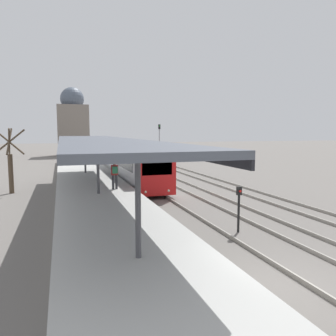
# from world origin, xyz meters

# --- Properties ---
(ground_plane) EXTENTS (240.00, 240.00, 0.00)m
(ground_plane) POSITION_xyz_m (0.00, 0.00, 0.00)
(ground_plane) COLOR slate
(track_platform_line) EXTENTS (1.51, 120.00, 0.15)m
(track_platform_line) POSITION_xyz_m (0.00, 0.00, 0.07)
(track_platform_line) COLOR gray
(track_platform_line) RESTS_ON ground_plane
(station_platform) EXTENTS (4.53, 80.00, 0.86)m
(station_platform) POSITION_xyz_m (-3.73, 0.00, 0.43)
(station_platform) COLOR #B2B2AD
(station_platform) RESTS_ON ground_plane
(platform_canopy) EXTENTS (4.00, 24.47, 3.03)m
(platform_canopy) POSITION_xyz_m (-3.69, 10.90, 3.77)
(platform_canopy) COLOR #4C515B
(platform_canopy) RESTS_ON station_platform
(person_on_platform) EXTENTS (0.40, 0.40, 1.66)m
(person_on_platform) POSITION_xyz_m (-2.65, 11.99, 1.85)
(person_on_platform) COLOR #2D2D33
(person_on_platform) RESTS_ON station_platform
(train_near) EXTENTS (2.52, 34.08, 3.14)m
(train_near) POSITION_xyz_m (0.00, 29.10, 1.74)
(train_near) COLOR red
(train_near) RESTS_ON ground_plane
(signal_post_near) EXTENTS (0.20, 0.21, 1.97)m
(signal_post_near) POSITION_xyz_m (1.45, 4.65, 1.22)
(signal_post_near) COLOR black
(signal_post_near) RESTS_ON ground_plane
(signal_mast_far) EXTENTS (0.28, 0.29, 5.34)m
(signal_mast_far) POSITION_xyz_m (8.27, 39.09, 3.33)
(signal_mast_far) COLOR gray
(signal_mast_far) RESTS_ON ground_plane
(distant_domed_building) EXTENTS (5.26, 5.26, 12.00)m
(distant_domed_building) POSITION_xyz_m (-3.42, 53.27, 5.61)
(distant_domed_building) COLOR slate
(distant_domed_building) RESTS_ON ground_plane
(bare_tree_background) EXTENTS (2.08, 1.32, 4.52)m
(bare_tree_background) POSITION_xyz_m (-9.00, 17.46, 2.10)
(bare_tree_background) COLOR #4C3D2D
(bare_tree_background) RESTS_ON ground_plane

